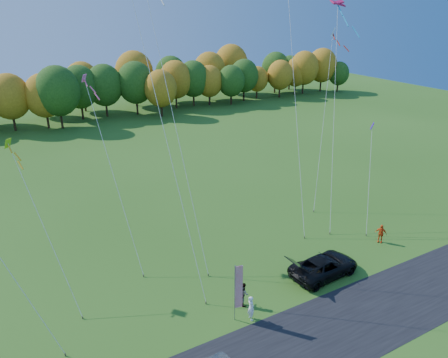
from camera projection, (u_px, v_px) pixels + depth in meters
ground at (269, 305)px, 29.21m from camera, size 160.00×160.00×0.00m
asphalt_strip at (307, 342)px, 25.99m from camera, size 90.00×6.00×0.01m
tree_line at (79, 123)px, 73.41m from camera, size 116.00×12.00×10.00m
black_suv at (324, 266)px, 32.16m from camera, size 5.63×2.85×1.53m
person_tailgate_a at (251, 308)px, 27.60m from camera, size 0.48×0.67×1.72m
person_tailgate_b at (243, 294)px, 29.01m from camera, size 0.69×0.85×1.65m
person_east at (381, 233)px, 36.58m from camera, size 0.88×1.01×1.63m
feather_flag at (238, 287)px, 26.98m from camera, size 0.53×0.17×4.07m
kite_delta_blue at (149, 68)px, 27.90m from camera, size 3.21×12.21×29.95m
kite_parafoil_orange at (291, 43)px, 38.02m from camera, size 6.89×13.66×31.43m
kite_delta_red at (169, 97)px, 31.27m from camera, size 2.76×9.90×23.83m
kite_parafoil_rainbow at (334, 114)px, 38.98m from camera, size 7.54×8.33×19.37m
kite_diamond_yellow at (44, 227)px, 28.44m from camera, size 2.60×7.79×10.75m
kite_diamond_green at (15, 281)px, 24.30m from camera, size 3.85×4.80×9.18m
kite_diamond_white at (323, 121)px, 42.10m from camera, size 5.58×5.43×16.92m
kite_diamond_pink at (113, 174)px, 32.56m from camera, size 1.44×8.33×14.07m
kite_diamond_blue_low at (369, 180)px, 37.76m from camera, size 2.73×3.34×9.46m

